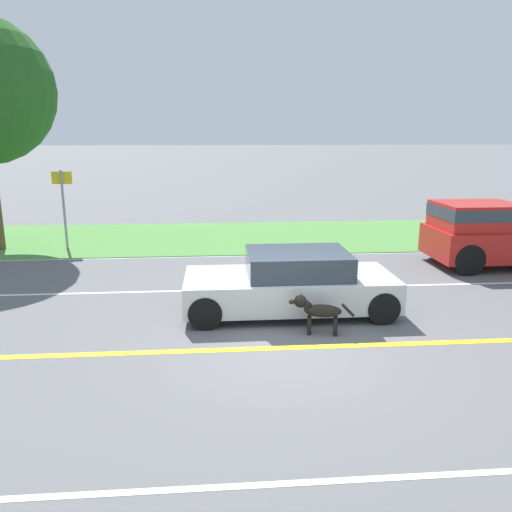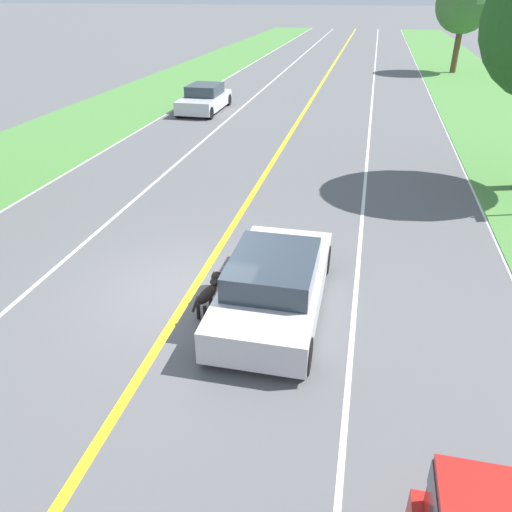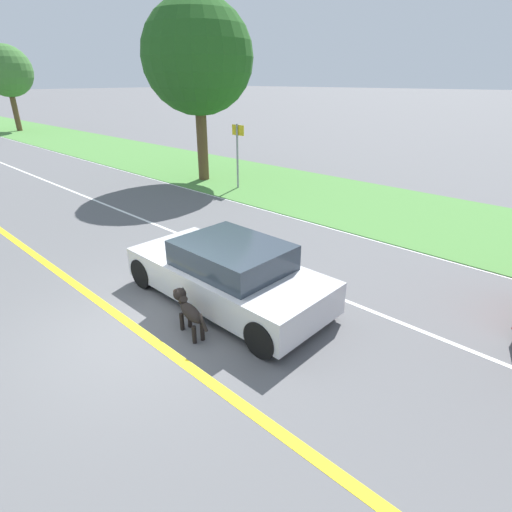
{
  "view_description": "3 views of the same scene",
  "coord_description": "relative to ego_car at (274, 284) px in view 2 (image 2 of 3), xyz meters",
  "views": [
    {
      "loc": [
        -8.09,
        1.26,
        3.64
      ],
      "look_at": [
        2.05,
        0.44,
        1.18
      ],
      "focal_mm": 35.0,
      "sensor_mm": 36.0,
      "label": 1
    },
    {
      "loc": [
        3.37,
        -8.67,
        5.86
      ],
      "look_at": [
        1.43,
        0.05,
        1.03
      ],
      "focal_mm": 35.0,
      "sensor_mm": 36.0,
      "label": 2
    },
    {
      "loc": [
        -2.97,
        -5.6,
        4.18
      ],
      "look_at": [
        2.16,
        -0.79,
        1.06
      ],
      "focal_mm": 28.0,
      "sensor_mm": 36.0,
      "label": 3
    }
  ],
  "objects": [
    {
      "name": "lane_dash_same_dir",
      "position": [
        1.63,
        0.29,
        -0.61
      ],
      "size": [
        0.1,
        160.0,
        0.01
      ],
      "primitive_type": "cube",
      "color": "white",
      "rests_on": "ground"
    },
    {
      "name": "ego_car",
      "position": [
        0.0,
        0.0,
        0.0
      ],
      "size": [
        1.93,
        4.36,
        1.31
      ],
      "color": "silver",
      "rests_on": "ground"
    },
    {
      "name": "roadside_tree_right_far",
      "position": [
        7.53,
        34.74,
        4.16
      ],
      "size": [
        4.1,
        4.1,
        6.85
      ],
      "color": "brown",
      "rests_on": "ground"
    },
    {
      "name": "oncoming_car",
      "position": [
        -7.11,
        17.65,
        0.01
      ],
      "size": [
        1.9,
        4.24,
        1.35
      ],
      "rotation": [
        0.0,
        0.0,
        3.14
      ],
      "color": "silver",
      "rests_on": "ground"
    },
    {
      "name": "ground_plane",
      "position": [
        -1.87,
        0.29,
        -0.62
      ],
      "size": [
        400.0,
        400.0,
        0.0
      ],
      "primitive_type": "plane",
      "color": "#5B5B5E"
    },
    {
      "name": "centre_divider_line",
      "position": [
        -1.87,
        0.29,
        -0.61
      ],
      "size": [
        0.18,
        160.0,
        0.01
      ],
      "primitive_type": "cube",
      "color": "yellow",
      "rests_on": "ground"
    },
    {
      "name": "lane_dash_oncoming",
      "position": [
        -5.37,
        0.29,
        -0.61
      ],
      "size": [
        0.1,
        160.0,
        0.01
      ],
      "primitive_type": "cube",
      "color": "white",
      "rests_on": "ground"
    },
    {
      "name": "dog",
      "position": [
        -1.26,
        -0.3,
        -0.15
      ],
      "size": [
        0.41,
        1.22,
        0.77
      ],
      "rotation": [
        0.0,
        0.0,
        -0.21
      ],
      "color": "black",
      "rests_on": "ground"
    }
  ]
}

